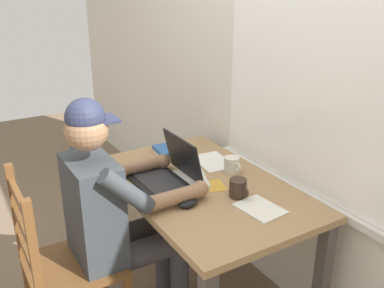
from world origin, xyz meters
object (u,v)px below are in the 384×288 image
object	(u,v)px
seated_person	(115,208)
desk	(202,201)
computer_mouse	(188,203)
laptop	(169,172)
wooden_chair	(62,266)
coffee_mug_white	(232,165)
landscape_photo_print	(215,186)
coffee_mug_dark	(238,188)
book_stack_main	(167,151)

from	to	relation	value
seated_person	desk	bearing A→B (deg)	82.00
computer_mouse	laptop	bearing A→B (deg)	170.34
seated_person	laptop	bearing A→B (deg)	97.81
wooden_chair	coffee_mug_white	xyz separation A→B (m)	(0.03, 0.94, 0.31)
coffee_mug_white	landscape_photo_print	xyz separation A→B (m)	(0.09, -0.17, -0.04)
desk	seated_person	xyz separation A→B (m)	(-0.06, -0.45, 0.06)
coffee_mug_dark	book_stack_main	xyz separation A→B (m)	(-0.63, -0.05, -0.02)
seated_person	landscape_photo_print	size ratio (longest dim) A/B	9.44
laptop	computer_mouse	size ratio (longest dim) A/B	3.30
seated_person	book_stack_main	bearing A→B (deg)	127.67
desk	computer_mouse	size ratio (longest dim) A/B	12.09
laptop	seated_person	bearing A→B (deg)	-82.19
landscape_photo_print	wooden_chair	bearing A→B (deg)	-83.08
desk	coffee_mug_white	bearing A→B (deg)	99.03
coffee_mug_white	book_stack_main	size ratio (longest dim) A/B	0.65
landscape_photo_print	seated_person	bearing A→B (deg)	-87.90
coffee_mug_dark	landscape_photo_print	distance (m)	0.16
book_stack_main	coffee_mug_dark	bearing A→B (deg)	4.47
seated_person	wooden_chair	bearing A→B (deg)	-90.00
desk	wooden_chair	bearing A→B (deg)	-94.95
wooden_chair	landscape_photo_print	xyz separation A→B (m)	(0.12, 0.77, 0.27)
wooden_chair	coffee_mug_dark	size ratio (longest dim) A/B	7.58
laptop	coffee_mug_white	size ratio (longest dim) A/B	2.75
desk	laptop	world-z (taller)	laptop
desk	coffee_mug_dark	world-z (taller)	coffee_mug_dark
coffee_mug_white	book_stack_main	bearing A→B (deg)	-154.50
seated_person	landscape_photo_print	world-z (taller)	seated_person
laptop	wooden_chair	bearing A→B (deg)	-85.86
computer_mouse	seated_person	bearing A→B (deg)	-130.90
computer_mouse	coffee_mug_dark	bearing A→B (deg)	81.05
laptop	landscape_photo_print	size ratio (longest dim) A/B	2.54
seated_person	book_stack_main	size ratio (longest dim) A/B	6.65
desk	wooden_chair	xyz separation A→B (m)	(-0.06, -0.73, -0.16)
coffee_mug_dark	laptop	bearing A→B (deg)	-146.63
desk	laptop	xyz separation A→B (m)	(-0.11, -0.14, 0.16)
coffee_mug_dark	landscape_photo_print	size ratio (longest dim) A/B	0.94
wooden_chair	coffee_mug_dark	bearing A→B (deg)	71.29
landscape_photo_print	laptop	bearing A→B (deg)	-116.65
seated_person	computer_mouse	size ratio (longest dim) A/B	12.27
wooden_chair	book_stack_main	world-z (taller)	wooden_chair
coffee_mug_white	book_stack_main	xyz separation A→B (m)	(-0.39, -0.19, -0.02)
seated_person	laptop	size ratio (longest dim) A/B	3.72
coffee_mug_dark	seated_person	bearing A→B (deg)	-117.52
computer_mouse	coffee_mug_white	size ratio (longest dim) A/B	0.83
seated_person	coffee_mug_dark	distance (m)	0.59
wooden_chair	seated_person	bearing A→B (deg)	90.00
seated_person	book_stack_main	distance (m)	0.60
wooden_chair	landscape_photo_print	bearing A→B (deg)	81.27
coffee_mug_white	coffee_mug_dark	distance (m)	0.28
desk	coffee_mug_white	distance (m)	0.26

